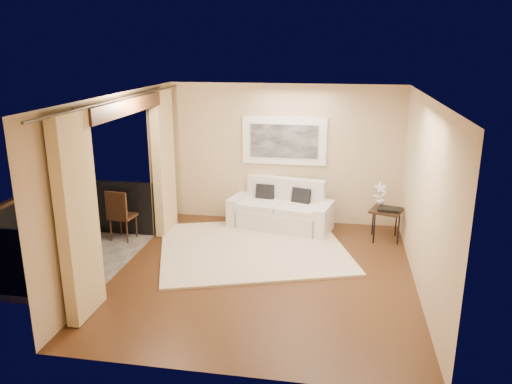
% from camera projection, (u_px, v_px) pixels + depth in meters
% --- Properties ---
extents(floor, '(5.00, 5.00, 0.00)m').
position_uv_depth(floor, '(264.00, 274.00, 7.69)').
color(floor, '#4C2C16').
rests_on(floor, ground).
extents(room_shell, '(5.00, 6.40, 5.00)m').
position_uv_depth(room_shell, '(122.00, 106.00, 7.32)').
color(room_shell, white).
rests_on(room_shell, ground).
extents(balcony, '(1.81, 2.60, 1.17)m').
position_uv_depth(balcony, '(65.00, 249.00, 8.17)').
color(balcony, '#605B56').
rests_on(balcony, ground).
extents(curtains, '(0.16, 4.80, 2.64)m').
position_uv_depth(curtains, '(129.00, 184.00, 7.65)').
color(curtains, '#D6BC83').
rests_on(curtains, ground).
extents(artwork, '(1.62, 0.07, 0.92)m').
position_uv_depth(artwork, '(284.00, 141.00, 9.56)').
color(artwork, white).
rests_on(artwork, room_shell).
extents(rug, '(3.80, 3.55, 0.04)m').
position_uv_depth(rug, '(252.00, 248.00, 8.62)').
color(rug, beige).
rests_on(rug, floor).
extents(sofa, '(2.05, 1.20, 0.92)m').
position_uv_depth(sofa, '(282.00, 211.00, 9.57)').
color(sofa, silver).
rests_on(sofa, floor).
extents(side_table, '(0.66, 0.66, 0.57)m').
position_uv_depth(side_table, '(386.00, 213.00, 8.90)').
color(side_table, black).
rests_on(side_table, floor).
extents(tray, '(0.42, 0.33, 0.05)m').
position_uv_depth(tray, '(389.00, 209.00, 8.82)').
color(tray, black).
rests_on(tray, side_table).
extents(orchid, '(0.28, 0.24, 0.45)m').
position_uv_depth(orchid, '(380.00, 195.00, 8.99)').
color(orchid, white).
rests_on(orchid, side_table).
extents(bistro_table, '(0.72, 0.72, 0.75)m').
position_uv_depth(bistro_table, '(61.00, 227.00, 7.75)').
color(bistro_table, black).
rests_on(bistro_table, balcony).
extents(balcony_chair_far, '(0.45, 0.45, 0.94)m').
position_uv_depth(balcony_chair_far, '(119.00, 212.00, 8.83)').
color(balcony_chair_far, black).
rests_on(balcony_chair_far, balcony).
extents(balcony_chair_near, '(0.47, 0.48, 1.00)m').
position_uv_depth(balcony_chair_near, '(45.00, 248.00, 7.17)').
color(balcony_chair_near, black).
rests_on(balcony_chair_near, balcony).
extents(ice_bucket, '(0.18, 0.18, 0.20)m').
position_uv_depth(ice_bucket, '(51.00, 214.00, 7.78)').
color(ice_bucket, silver).
rests_on(ice_bucket, bistro_table).
extents(candle, '(0.06, 0.06, 0.07)m').
position_uv_depth(candle, '(66.00, 217.00, 7.85)').
color(candle, red).
rests_on(candle, bistro_table).
extents(vase, '(0.04, 0.04, 0.18)m').
position_uv_depth(vase, '(53.00, 221.00, 7.50)').
color(vase, silver).
rests_on(vase, bistro_table).
extents(glass_a, '(0.06, 0.06, 0.12)m').
position_uv_depth(glass_a, '(64.00, 221.00, 7.59)').
color(glass_a, white).
rests_on(glass_a, bistro_table).
extents(glass_b, '(0.06, 0.06, 0.12)m').
position_uv_depth(glass_b, '(66.00, 219.00, 7.68)').
color(glass_b, white).
rests_on(glass_b, bistro_table).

